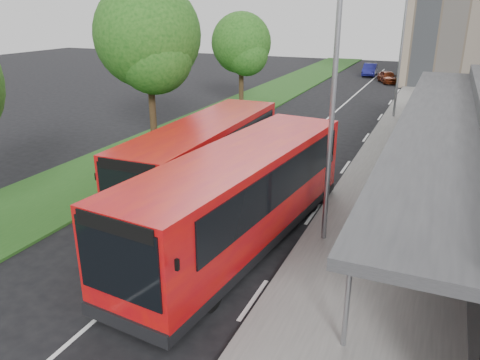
# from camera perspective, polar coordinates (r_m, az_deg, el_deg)

# --- Properties ---
(ground) EXTENTS (120.00, 120.00, 0.00)m
(ground) POSITION_cam_1_polar(r_m,az_deg,el_deg) (15.70, -6.90, -7.71)
(ground) COLOR black
(ground) RESTS_ON ground
(pavement) EXTENTS (5.00, 80.00, 0.15)m
(pavement) POSITION_cam_1_polar(r_m,az_deg,el_deg) (32.70, 20.93, 6.18)
(pavement) COLOR slate
(pavement) RESTS_ON ground
(grass_verge) EXTENTS (5.00, 80.00, 0.10)m
(grass_verge) POSITION_cam_1_polar(r_m,az_deg,el_deg) (35.64, -0.50, 8.56)
(grass_verge) COLOR #1C4817
(grass_verge) RESTS_ON ground
(lane_centre_line) EXTENTS (0.12, 70.00, 0.01)m
(lane_centre_line) POSITION_cam_1_polar(r_m,az_deg,el_deg) (28.76, 8.27, 5.37)
(lane_centre_line) COLOR silver
(lane_centre_line) RESTS_ON ground
(kerb_dashes) EXTENTS (0.12, 56.00, 0.01)m
(kerb_dashes) POSITION_cam_1_polar(r_m,az_deg,el_deg) (31.96, 15.97, 6.31)
(kerb_dashes) COLOR silver
(kerb_dashes) RESTS_ON ground
(tree_mid) EXTENTS (5.43, 5.43, 8.72)m
(tree_mid) POSITION_cam_1_polar(r_m,az_deg,el_deg) (25.34, -11.10, 16.13)
(tree_mid) COLOR #311F13
(tree_mid) RESTS_ON ground
(tree_far) EXTENTS (4.43, 4.43, 7.08)m
(tree_far) POSITION_cam_1_polar(r_m,az_deg,el_deg) (35.96, 0.17, 15.94)
(tree_far) COLOR #311F13
(tree_far) RESTS_ON ground
(lamp_post_near) EXTENTS (1.44, 0.28, 8.00)m
(lamp_post_near) POSITION_cam_1_polar(r_m,az_deg,el_deg) (14.44, 10.94, 9.50)
(lamp_post_near) COLOR gray
(lamp_post_near) RESTS_ON pavement
(lamp_post_far) EXTENTS (1.44, 0.28, 8.00)m
(lamp_post_far) POSITION_cam_1_polar(r_m,az_deg,el_deg) (34.10, 18.92, 14.91)
(lamp_post_far) COLOR gray
(lamp_post_far) RESTS_ON pavement
(bus_main) EXTENTS (3.93, 11.34, 3.15)m
(bus_main) POSITION_cam_1_polar(r_m,az_deg,el_deg) (14.98, 0.03, -2.13)
(bus_main) COLOR red
(bus_main) RESTS_ON ground
(bus_second) EXTENTS (2.86, 10.55, 2.97)m
(bus_second) POSITION_cam_1_polar(r_m,az_deg,el_deg) (19.29, -4.33, 2.73)
(bus_second) COLOR red
(bus_second) RESTS_ON ground
(litter_bin) EXTENTS (0.66, 0.66, 0.94)m
(litter_bin) POSITION_cam_1_polar(r_m,az_deg,el_deg) (24.04, 19.22, 2.95)
(litter_bin) COLOR #3D2C19
(litter_bin) RESTS_ON pavement
(bollard) EXTENTS (0.18, 0.18, 0.87)m
(bollard) POSITION_cam_1_polar(r_m,az_deg,el_deg) (31.99, 19.58, 7.00)
(bollard) COLOR yellow
(bollard) RESTS_ON pavement
(car_near) EXTENTS (2.68, 3.84, 1.21)m
(car_near) POSITION_cam_1_polar(r_m,az_deg,el_deg) (51.24, 17.57, 11.90)
(car_near) COLOR #61210D
(car_near) RESTS_ON ground
(car_far) EXTENTS (1.66, 4.13, 1.33)m
(car_far) POSITION_cam_1_polar(r_m,az_deg,el_deg) (56.27, 15.55, 12.84)
(car_far) COLOR navy
(car_far) RESTS_ON ground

